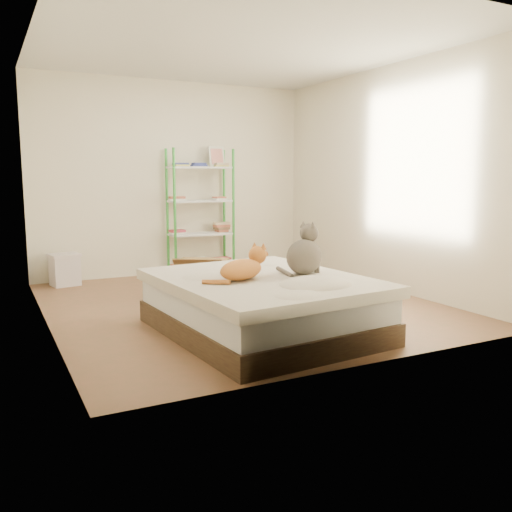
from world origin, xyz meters
TOP-DOWN VIEW (x-y plane):
  - room at (0.00, 0.00)m, footprint 3.81×4.21m
  - bed at (-0.28, -1.05)m, footprint 1.68×2.03m
  - orange_cat at (-0.50, -1.10)m, footprint 0.61×0.50m
  - grey_cat at (0.10, -1.11)m, footprint 0.49×0.46m
  - shelf_unit at (0.31, 1.88)m, footprint 0.88×0.36m
  - cardboard_box at (-0.16, 0.65)m, footprint 0.70×0.74m
  - white_bin at (-1.50, 1.85)m, footprint 0.39×0.36m

SIDE VIEW (x-z plane):
  - cardboard_box at x=-0.16m, z-range -0.03..0.42m
  - white_bin at x=-1.50m, z-range 0.00..0.40m
  - bed at x=-0.28m, z-range 0.00..0.49m
  - orange_cat at x=-0.50m, z-range 0.49..0.70m
  - grey_cat at x=0.10m, z-range 0.49..0.93m
  - shelf_unit at x=0.31m, z-range -0.04..1.70m
  - room at x=0.00m, z-range 0.00..2.61m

